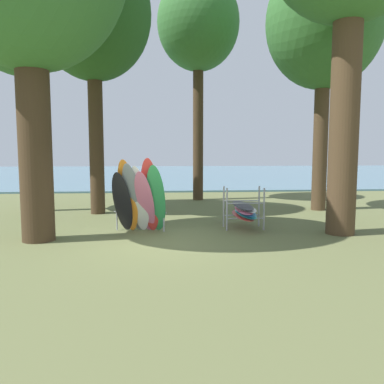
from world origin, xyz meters
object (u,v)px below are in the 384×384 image
at_px(tree_mid_behind, 21,4).
at_px(tree_far_right_back, 324,23).
at_px(tree_far_left_back, 198,26).
at_px(leaning_board_pile, 139,199).
at_px(tree_deep_back, 93,15).
at_px(board_storage_rack, 244,210).

height_order(tree_mid_behind, tree_far_right_back, tree_mid_behind).
distance_m(tree_mid_behind, tree_far_left_back, 7.49).
distance_m(tree_far_left_back, leaning_board_pile, 10.56).
bearing_deg(tree_deep_back, leaning_board_pile, -64.57).
xyz_separation_m(tree_mid_behind, tree_far_left_back, (6.82, 3.08, 0.33)).
relative_size(leaning_board_pile, board_storage_rack, 1.01).
height_order(tree_deep_back, leaning_board_pile, tree_deep_back).
relative_size(tree_mid_behind, board_storage_rack, 4.87).
height_order(tree_far_left_back, tree_deep_back, tree_far_left_back).
height_order(tree_far_right_back, leaning_board_pile, tree_far_right_back).
xyz_separation_m(tree_far_left_back, tree_far_right_back, (4.47, -3.54, -0.90)).
bearing_deg(tree_mid_behind, tree_deep_back, -14.76).
bearing_deg(board_storage_rack, tree_far_right_back, 43.00).
bearing_deg(leaning_board_pile, tree_far_right_back, 30.15).
bearing_deg(tree_deep_back, board_storage_rack, -33.54).
distance_m(tree_far_left_back, tree_far_right_back, 5.78).
relative_size(tree_mid_behind, tree_far_left_back, 1.01).
height_order(tree_mid_behind, tree_deep_back, tree_mid_behind).
bearing_deg(tree_deep_back, tree_far_right_back, 1.67).
relative_size(tree_mid_behind, tree_far_right_back, 1.07).
distance_m(tree_deep_back, board_storage_rack, 8.78).
relative_size(tree_deep_back, board_storage_rack, 4.50).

